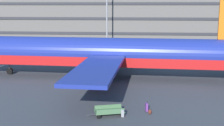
% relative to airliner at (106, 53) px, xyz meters
% --- Properties ---
extents(ground_plane, '(600.00, 600.00, 0.00)m').
position_rel_airliner_xyz_m(ground_plane, '(-4.95, 0.90, -3.30)').
color(ground_plane, '#424449').
extents(terminal_structure, '(178.91, 17.73, 16.03)m').
position_rel_airliner_xyz_m(terminal_structure, '(-4.95, 51.57, 4.71)').
color(terminal_structure, '#605B56').
rests_on(terminal_structure, ground_plane).
extents(airliner, '(41.69, 33.71, 11.21)m').
position_rel_airliner_xyz_m(airliner, '(0.00, 0.00, 0.00)').
color(airliner, navy).
rests_on(airliner, ground_plane).
extents(suitcase_black, '(0.28, 0.45, 0.92)m').
position_rel_airliner_xyz_m(suitcase_black, '(2.98, -14.71, -2.92)').
color(suitcase_black, gray).
rests_on(suitcase_black, ground_plane).
extents(suitcase_navy, '(0.29, 0.46, 0.93)m').
position_rel_airliner_xyz_m(suitcase_navy, '(5.11, -13.13, -2.88)').
color(suitcase_navy, '#72388C').
rests_on(suitcase_navy, ground_plane).
extents(backpack_silver, '(0.33, 0.27, 0.49)m').
position_rel_airliner_xyz_m(backpack_silver, '(5.39, -13.83, -3.09)').
color(backpack_silver, '#592619').
rests_on(backpack_silver, ground_plane).
extents(baggage_cart, '(3.36, 1.96, 0.82)m').
position_rel_airliner_xyz_m(baggage_cart, '(1.76, -14.50, -2.88)').
color(baggage_cart, '#4C724C').
rests_on(baggage_cart, ground_plane).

